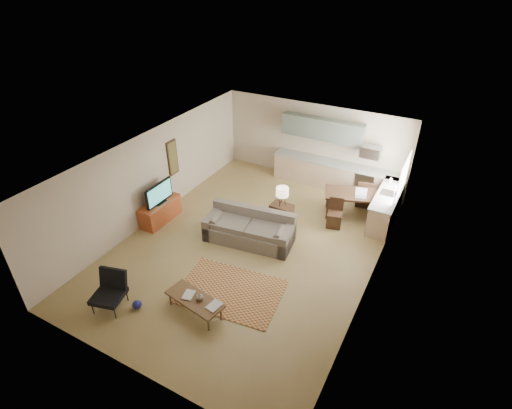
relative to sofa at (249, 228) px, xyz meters
The scene contains 25 objects.
room 0.93m from the sofa, 47.16° to the right, with size 9.00×9.00×9.00m.
kitchen_counter_back 4.16m from the sofa, 75.57° to the left, with size 4.26×0.64×0.92m, color tan, non-canonical shape.
kitchen_counter_right 4.19m from the sofa, 42.91° to the left, with size 0.64×2.26×0.92m, color tan, non-canonical shape.
kitchen_range 4.56m from the sofa, 62.07° to the left, with size 0.62×0.62×0.90m, color #A5A8AD.
kitchen_microwave 4.71m from the sofa, 62.19° to the left, with size 0.62×0.40×0.35m, color #A5A8AD.
upper_cabinets 4.47m from the sofa, 84.03° to the left, with size 2.80×0.34×0.70m, color slate.
window_right 4.55m from the sofa, 40.26° to the left, with size 0.02×1.40×1.05m, color white.
wall_art_left 3.35m from the sofa, 166.25° to the left, with size 0.06×0.42×1.10m, color olive, non-canonical shape.
triptych 4.52m from the sofa, 89.50° to the left, with size 1.70×0.04×0.50m, color beige, non-canonical shape.
rug 2.08m from the sofa, 73.73° to the right, with size 2.42×1.67×0.02m, color brown.
sofa is the anchor object (origin of this frame).
coffee_table 2.89m from the sofa, 85.46° to the right, with size 1.37×0.54×0.41m, color #51361F, non-canonical shape.
book_a 2.88m from the sofa, 90.98° to the right, with size 0.29×0.35×0.03m, color maroon.
book_b 2.89m from the sofa, 77.61° to the right, with size 0.30×0.37×0.03m, color navy.
vase 2.86m from the sofa, 83.08° to the right, with size 0.19×0.19×0.18m, color black.
armchair 3.98m from the sofa, 112.81° to the right, with size 0.76×0.76×0.86m, color black, non-canonical shape.
tv_credenza 2.85m from the sofa, behind, with size 0.53×1.37×0.63m, color #943C1E, non-canonical shape.
tv 2.84m from the sofa, behind, with size 0.11×1.06×0.63m, color black, non-canonical shape.
console_table 1.18m from the sofa, 65.76° to the left, with size 0.63×0.42×0.73m, color #311E13, non-canonical shape.
table_lamp 1.31m from the sofa, 65.76° to the left, with size 0.35×0.35×0.58m, color beige, non-canonical shape.
dining_table 3.32m from the sofa, 51.68° to the left, with size 1.54×0.88×0.78m, color #311E13, non-canonical shape.
dining_chair_near 2.59m from the sofa, 44.63° to the left, with size 0.42×0.44×0.87m, color #311E13, non-canonical shape.
dining_chair_far 4.07m from the sofa, 56.16° to the left, with size 0.43×0.46×0.91m, color #311E13, non-canonical shape.
laptop 3.47m from the sofa, 46.60° to the left, with size 0.33×0.25×0.25m, color #A5A8AD, non-canonical shape.
soap_bottle 4.64m from the sofa, 49.84° to the left, with size 0.10×0.10×0.19m, color beige.
Camera 1 is at (4.28, -7.64, 6.79)m, focal length 28.00 mm.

